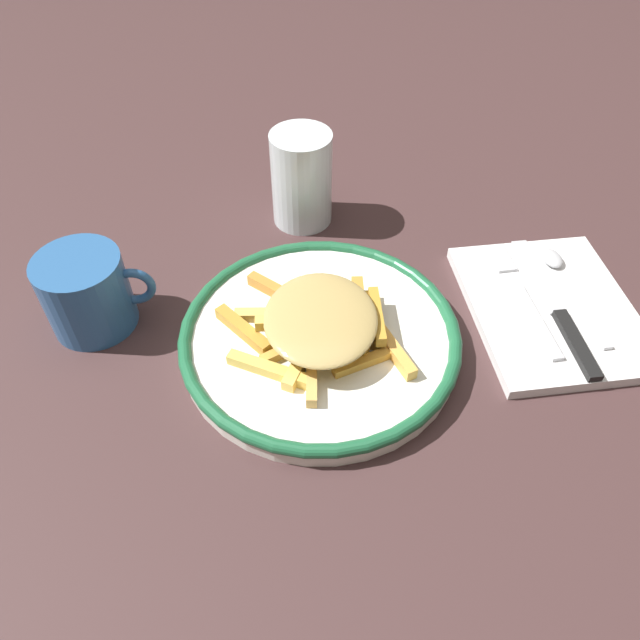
# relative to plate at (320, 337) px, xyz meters

# --- Properties ---
(ground_plane) EXTENTS (2.60, 2.60, 0.00)m
(ground_plane) POSITION_rel_plate_xyz_m (0.00, 0.00, -0.01)
(ground_plane) COLOR #3F2A2A
(plate) EXTENTS (0.29, 0.29, 0.03)m
(plate) POSITION_rel_plate_xyz_m (0.00, 0.00, 0.00)
(plate) COLOR white
(plate) RESTS_ON ground_plane
(fries_heap) EXTENTS (0.19, 0.18, 0.04)m
(fries_heap) POSITION_rel_plate_xyz_m (-0.00, -0.00, 0.02)
(fries_heap) COLOR gold
(fries_heap) RESTS_ON plate
(napkin) EXTENTS (0.18, 0.22, 0.01)m
(napkin) POSITION_rel_plate_xyz_m (0.25, 0.02, -0.01)
(napkin) COLOR silver
(napkin) RESTS_ON ground_plane
(fork) EXTENTS (0.03, 0.18, 0.01)m
(fork) POSITION_rel_plate_xyz_m (0.22, 0.03, 0.00)
(fork) COLOR silver
(fork) RESTS_ON napkin
(knife) EXTENTS (0.02, 0.21, 0.01)m
(knife) POSITION_rel_plate_xyz_m (0.25, 0.00, 0.00)
(knife) COLOR black
(knife) RESTS_ON napkin
(spoon) EXTENTS (0.02, 0.15, 0.01)m
(spoon) POSITION_rel_plate_xyz_m (0.28, 0.06, 0.00)
(spoon) COLOR silver
(spoon) RESTS_ON napkin
(water_glass) EXTENTS (0.07, 0.07, 0.12)m
(water_glass) POSITION_rel_plate_xyz_m (-0.00, 0.22, 0.04)
(water_glass) COLOR silver
(water_glass) RESTS_ON ground_plane
(coffee_mug) EXTENTS (0.12, 0.09, 0.08)m
(coffee_mug) POSITION_rel_plate_xyz_m (-0.23, 0.06, 0.03)
(coffee_mug) COLOR #2B5B94
(coffee_mug) RESTS_ON ground_plane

